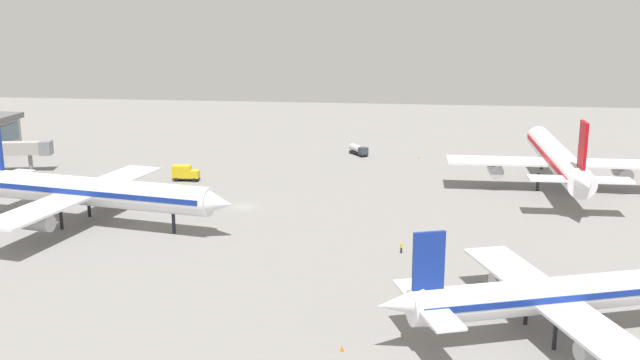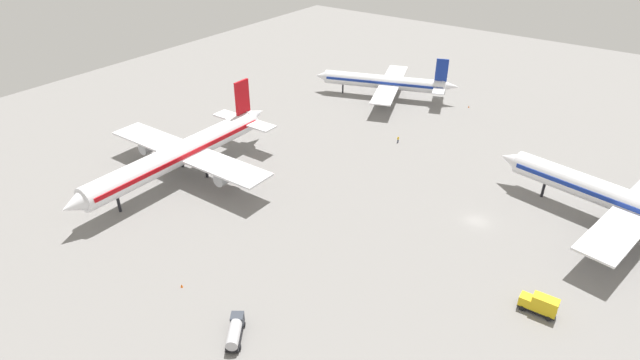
{
  "view_description": "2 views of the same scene",
  "coord_description": "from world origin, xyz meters",
  "px_view_note": "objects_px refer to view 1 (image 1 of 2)",
  "views": [
    {
      "loc": [
        127.52,
        30.2,
        37.05
      ],
      "look_at": [
        1.63,
        14.49,
        5.99
      ],
      "focal_mm": 41.05,
      "sensor_mm": 36.0,
      "label": 1
    },
    {
      "loc": [
        -85.85,
        -23.64,
        58.33
      ],
      "look_at": [
        -7.99,
        32.43,
        2.06
      ],
      "focal_mm": 28.9,
      "sensor_mm": 36.0,
      "label": 2
    }
  ],
  "objects_px": {
    "airplane_taxiing": "(558,158)",
    "airplane_distant": "(562,294)",
    "airplane_at_gate": "(88,191)",
    "catering_truck": "(185,173)",
    "safety_cone_mid_apron": "(419,158)",
    "safety_cone_near_gate": "(342,348)",
    "ground_crew_worker": "(401,248)",
    "fuel_truck": "(359,150)"
  },
  "relations": [
    {
      "from": "airplane_distant",
      "to": "ground_crew_worker",
      "type": "distance_m",
      "value": 31.81
    },
    {
      "from": "airplane_taxiing",
      "to": "catering_truck",
      "type": "xyz_separation_m",
      "value": [
        3.67,
        -76.93,
        -4.46
      ]
    },
    {
      "from": "airplane_distant",
      "to": "catering_truck",
      "type": "xyz_separation_m",
      "value": [
        -66.09,
        -64.65,
        -3.18
      ]
    },
    {
      "from": "airplane_at_gate",
      "to": "catering_truck",
      "type": "distance_m",
      "value": 33.13
    },
    {
      "from": "airplane_distant",
      "to": "safety_cone_near_gate",
      "type": "xyz_separation_m",
      "value": [
        7.22,
        -24.23,
        -4.58
      ]
    },
    {
      "from": "fuel_truck",
      "to": "ground_crew_worker",
      "type": "height_order",
      "value": "fuel_truck"
    },
    {
      "from": "safety_cone_mid_apron",
      "to": "airplane_distant",
      "type": "bearing_deg",
      "value": 9.15
    },
    {
      "from": "airplane_taxiing",
      "to": "catering_truck",
      "type": "relative_size",
      "value": 9.82
    },
    {
      "from": "airplane_taxiing",
      "to": "airplane_distant",
      "type": "xyz_separation_m",
      "value": [
        69.76,
        -12.28,
        -1.28
      ]
    },
    {
      "from": "safety_cone_mid_apron",
      "to": "ground_crew_worker",
      "type": "bearing_deg",
      "value": -2.59
    },
    {
      "from": "catering_truck",
      "to": "fuel_truck",
      "type": "distance_m",
      "value": 46.6
    },
    {
      "from": "airplane_at_gate",
      "to": "airplane_distant",
      "type": "height_order",
      "value": "airplane_at_gate"
    },
    {
      "from": "airplane_at_gate",
      "to": "airplane_taxiing",
      "type": "xyz_separation_m",
      "value": [
        -35.86,
        83.59,
        0.34
      ]
    },
    {
      "from": "airplane_taxiing",
      "to": "safety_cone_near_gate",
      "type": "bearing_deg",
      "value": 154.58
    },
    {
      "from": "airplane_at_gate",
      "to": "safety_cone_mid_apron",
      "type": "height_order",
      "value": "airplane_at_gate"
    },
    {
      "from": "airplane_taxiing",
      "to": "safety_cone_mid_apron",
      "type": "distance_m",
      "value": 37.55
    },
    {
      "from": "ground_crew_worker",
      "to": "safety_cone_near_gate",
      "type": "relative_size",
      "value": 2.78
    },
    {
      "from": "airplane_taxiing",
      "to": "fuel_truck",
      "type": "bearing_deg",
      "value": 56.89
    },
    {
      "from": "fuel_truck",
      "to": "safety_cone_mid_apron",
      "type": "distance_m",
      "value": 15.13
    },
    {
      "from": "airplane_taxiing",
      "to": "safety_cone_near_gate",
      "type": "height_order",
      "value": "airplane_taxiing"
    },
    {
      "from": "airplane_taxiing",
      "to": "airplane_distant",
      "type": "height_order",
      "value": "airplane_taxiing"
    },
    {
      "from": "ground_crew_worker",
      "to": "safety_cone_near_gate",
      "type": "distance_m",
      "value": 33.41
    },
    {
      "from": "airplane_at_gate",
      "to": "catering_truck",
      "type": "height_order",
      "value": "airplane_at_gate"
    },
    {
      "from": "airplane_taxiing",
      "to": "airplane_at_gate",
      "type": "bearing_deg",
      "value": 113.18
    },
    {
      "from": "airplane_at_gate",
      "to": "airplane_distant",
      "type": "relative_size",
      "value": 1.23
    },
    {
      "from": "airplane_taxiing",
      "to": "airplane_distant",
      "type": "bearing_deg",
      "value": 169.97
    },
    {
      "from": "airplane_at_gate",
      "to": "catering_truck",
      "type": "bearing_deg",
      "value": 89.16
    },
    {
      "from": "airplane_at_gate",
      "to": "airplane_distant",
      "type": "distance_m",
      "value": 78.96
    },
    {
      "from": "ground_crew_worker",
      "to": "safety_cone_near_gate",
      "type": "height_order",
      "value": "ground_crew_worker"
    },
    {
      "from": "ground_crew_worker",
      "to": "safety_cone_mid_apron",
      "type": "xyz_separation_m",
      "value": [
        -68.96,
        3.12,
        -0.55
      ]
    },
    {
      "from": "fuel_truck",
      "to": "airplane_distant",
      "type": "bearing_deg",
      "value": -17.81
    },
    {
      "from": "airplane_taxiing",
      "to": "safety_cone_mid_apron",
      "type": "relative_size",
      "value": 92.43
    },
    {
      "from": "airplane_distant",
      "to": "safety_cone_mid_apron",
      "type": "distance_m",
      "value": 95.96
    },
    {
      "from": "airplane_distant",
      "to": "safety_cone_near_gate",
      "type": "distance_m",
      "value": 25.7
    },
    {
      "from": "ground_crew_worker",
      "to": "airplane_at_gate",
      "type": "bearing_deg",
      "value": -171.32
    },
    {
      "from": "airplane_taxiing",
      "to": "ground_crew_worker",
      "type": "xyz_separation_m",
      "value": [
        44.1,
        -30.64,
        -5.3
      ]
    },
    {
      "from": "ground_crew_worker",
      "to": "airplane_taxiing",
      "type": "bearing_deg",
      "value": 72.73
    },
    {
      "from": "catering_truck",
      "to": "safety_cone_mid_apron",
      "type": "relative_size",
      "value": 9.41
    },
    {
      "from": "safety_cone_near_gate",
      "to": "safety_cone_mid_apron",
      "type": "bearing_deg",
      "value": 174.95
    },
    {
      "from": "airplane_at_gate",
      "to": "safety_cone_mid_apron",
      "type": "xyz_separation_m",
      "value": [
        -60.73,
        56.07,
        -5.51
      ]
    },
    {
      "from": "catering_truck",
      "to": "safety_cone_mid_apron",
      "type": "distance_m",
      "value": 57.08
    },
    {
      "from": "ground_crew_worker",
      "to": "safety_cone_mid_apron",
      "type": "bearing_deg",
      "value": 104.93
    }
  ]
}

